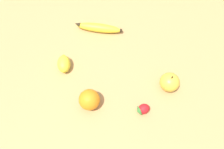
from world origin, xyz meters
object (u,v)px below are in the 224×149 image
(lemon, at_px, (64,64))
(banana, at_px, (98,28))
(orange, at_px, (89,100))
(strawberry, at_px, (143,109))
(apple, at_px, (170,82))

(lemon, bearing_deg, banana, 77.07)
(orange, distance_m, lemon, 0.19)
(orange, height_order, lemon, orange)
(strawberry, height_order, apple, apple)
(banana, distance_m, strawberry, 0.41)
(apple, bearing_deg, banana, 157.34)
(orange, relative_size, lemon, 0.85)
(banana, height_order, apple, apple)
(orange, relative_size, strawberry, 1.29)
(strawberry, distance_m, lemon, 0.36)
(orange, relative_size, apple, 0.96)
(orange, xyz_separation_m, strawberry, (0.19, 0.04, -0.02))
(apple, relative_size, lemon, 0.89)
(banana, distance_m, orange, 0.35)
(banana, xyz_separation_m, lemon, (-0.05, -0.22, 0.01))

